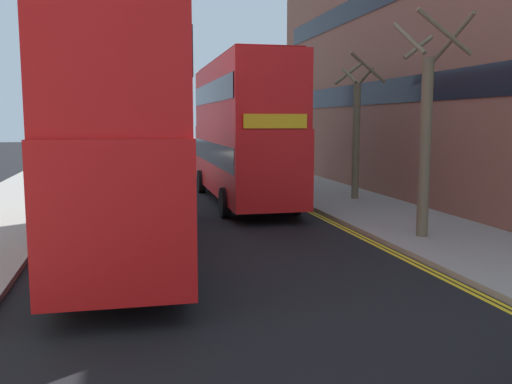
% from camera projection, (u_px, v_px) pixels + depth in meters
% --- Properties ---
extents(sidewalk_right, '(4.00, 80.00, 0.14)m').
position_uv_depth(sidewalk_right, '(398.00, 220.00, 18.21)').
color(sidewalk_right, gray).
rests_on(sidewalk_right, ground).
extents(kerb_line_outer, '(0.10, 56.00, 0.01)m').
position_uv_depth(kerb_line_outer, '(364.00, 237.00, 15.81)').
color(kerb_line_outer, yellow).
rests_on(kerb_line_outer, ground).
extents(kerb_line_inner, '(0.10, 56.00, 0.01)m').
position_uv_depth(kerb_line_inner, '(359.00, 237.00, 15.77)').
color(kerb_line_inner, yellow).
rests_on(kerb_line_inner, ground).
extents(double_decker_bus_away, '(2.96, 10.85, 5.64)m').
position_uv_depth(double_decker_bus_away, '(121.00, 132.00, 13.41)').
color(double_decker_bus_away, red).
rests_on(double_decker_bus_away, ground).
extents(double_decker_bus_oncoming, '(2.91, 10.84, 5.64)m').
position_uv_depth(double_decker_bus_oncoming, '(242.00, 127.00, 22.11)').
color(double_decker_bus_oncoming, red).
rests_on(double_decker_bus_oncoming, ground).
extents(pedestrian_far, '(0.34, 0.22, 1.62)m').
position_uv_depth(pedestrian_far, '(308.00, 164.00, 29.83)').
color(pedestrian_far, '#2D2D38').
rests_on(pedestrian_far, sidewalk_right).
extents(street_tree_near, '(1.65, 1.72, 5.77)m').
position_uv_depth(street_tree_near, '(356.00, 130.00, 22.29)').
color(street_tree_near, '#6B6047').
rests_on(street_tree_near, sidewalk_right).
extents(street_tree_mid, '(2.16, 2.18, 6.72)m').
position_uv_depth(street_tree_mid, '(258.00, 121.00, 32.48)').
color(street_tree_mid, '#6B6047').
rests_on(street_tree_mid, sidewalk_right).
extents(street_tree_distant, '(1.76, 1.77, 5.98)m').
position_uv_depth(street_tree_distant, '(426.00, 131.00, 14.93)').
color(street_tree_distant, '#6B6047').
rests_on(street_tree_distant, sidewalk_right).
extents(townhouse_terrace_right, '(10.08, 28.00, 11.85)m').
position_uv_depth(townhouse_terrace_right, '(483.00, 61.00, 24.70)').
color(townhouse_terrace_right, brown).
rests_on(townhouse_terrace_right, ground).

